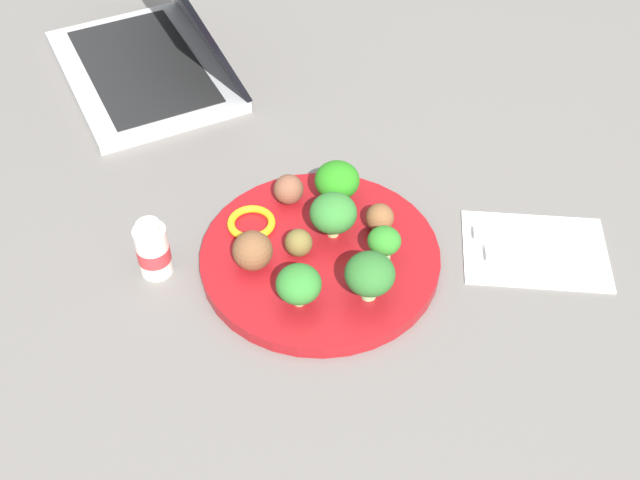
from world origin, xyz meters
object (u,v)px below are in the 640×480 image
(broccoli_floret_mid_left, at_px, (337,181))
(napkin, at_px, (535,250))
(broccoli_floret_near_rim, at_px, (370,274))
(meatball_back_right, at_px, (380,218))
(broccoli_floret_front_right, at_px, (333,213))
(laptop, at_px, (154,50))
(meatball_near_rim, at_px, (299,245))
(yogurt_bottle, at_px, (153,250))
(knife, at_px, (528,236))
(fork, at_px, (531,257))
(broccoli_floret_back_left, at_px, (384,242))
(meatball_back_left, at_px, (253,251))
(meatball_mid_right, at_px, (289,189))
(pepper_ring_near_rim, at_px, (251,223))
(plate, at_px, (320,257))
(broccoli_floret_center, at_px, (299,284))

(broccoli_floret_mid_left, bearing_deg, napkin, 161.83)
(broccoli_floret_near_rim, height_order, meatball_back_right, broccoli_floret_near_rim)
(broccoli_floret_front_right, relative_size, laptop, 0.15)
(laptop, bearing_deg, meatball_back_right, 130.49)
(meatball_near_rim, relative_size, yogurt_bottle, 0.43)
(broccoli_floret_front_right, distance_m, knife, 0.24)
(fork, bearing_deg, broccoli_floret_back_left, 2.42)
(broccoli_floret_back_left, height_order, meatball_back_left, same)
(meatball_mid_right, distance_m, pepper_ring_near_rim, 0.06)
(meatball_back_left, xyz_separation_m, pepper_ring_near_rim, (0.00, -0.06, -0.02))
(meatball_near_rim, height_order, fork, meatball_near_rim)
(broccoli_floret_mid_left, xyz_separation_m, knife, (-0.23, 0.06, -0.04))
(knife, bearing_deg, meatball_back_left, 8.10)
(knife, height_order, yogurt_bottle, yogurt_bottle)
(meatball_back_right, bearing_deg, broccoli_floret_front_right, 9.34)
(meatball_back_right, distance_m, laptop, 0.48)
(meatball_mid_right, bearing_deg, meatball_back_left, 69.38)
(plate, bearing_deg, meatball_mid_right, -67.92)
(broccoli_floret_front_right, xyz_separation_m, laptop, (0.25, -0.37, -0.01))
(meatball_back_right, height_order, pepper_ring_near_rim, meatball_back_right)
(knife, distance_m, yogurt_bottle, 0.44)
(fork, distance_m, laptop, 0.63)
(broccoli_floret_center, distance_m, knife, 0.30)
(knife, relative_size, yogurt_bottle, 1.93)
(meatball_back_left, height_order, meatball_near_rim, meatball_back_left)
(meatball_back_left, relative_size, meatball_near_rim, 1.42)
(plate, xyz_separation_m, napkin, (-0.26, -0.01, -0.01))
(meatball_back_left, distance_m, meatball_mid_right, 0.11)
(broccoli_floret_near_rim, bearing_deg, plate, -52.76)
(plate, bearing_deg, napkin, -177.73)
(broccoli_floret_near_rim, distance_m, fork, 0.21)
(meatball_near_rim, xyz_separation_m, laptop, (0.21, -0.41, 0.01))
(broccoli_floret_mid_left, height_order, meatball_back_right, broccoli_floret_mid_left)
(meatball_back_right, xyz_separation_m, laptop, (0.31, -0.36, 0.00))
(broccoli_floret_front_right, relative_size, fork, 0.47)
(meatball_near_rim, relative_size, laptop, 0.08)
(broccoli_floret_near_rim, bearing_deg, pepper_ring_near_rim, -40.60)
(broccoli_floret_back_left, bearing_deg, laptop, -53.25)
(pepper_ring_near_rim, bearing_deg, yogurt_bottle, 26.84)
(meatball_near_rim, bearing_deg, plate, -169.95)
(meatball_near_rim, bearing_deg, yogurt_bottle, 1.68)
(broccoli_floret_front_right, height_order, meatball_near_rim, broccoli_floret_front_right)
(broccoli_floret_front_right, xyz_separation_m, meatball_mid_right, (0.05, -0.06, -0.02))
(broccoli_floret_center, relative_size, meatball_mid_right, 1.36)
(broccoli_floret_front_right, height_order, fork, broccoli_floret_front_right)
(meatball_back_left, distance_m, meatball_near_rim, 0.05)
(meatball_near_rim, xyz_separation_m, yogurt_bottle, (0.17, 0.00, 0.00))
(meatball_back_right, height_order, yogurt_bottle, yogurt_bottle)
(plate, xyz_separation_m, broccoli_floret_front_right, (-0.02, -0.03, 0.04))
(broccoli_floret_mid_left, height_order, yogurt_bottle, yogurt_bottle)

